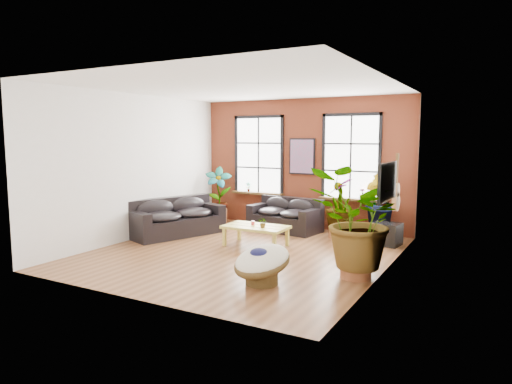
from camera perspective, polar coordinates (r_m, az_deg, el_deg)
room at (r=9.73m, az=-1.29°, el=2.62°), size 6.04×6.54×3.54m
sofa_back at (r=12.13m, az=3.73°, el=-3.00°), size 2.00×1.20×0.87m
sofa_left at (r=11.75m, az=-10.01°, el=-3.26°), size 1.74×2.56×0.93m
coffee_table at (r=10.41m, az=-0.03°, el=-4.53°), size 1.44×0.83×0.55m
papasan_chair at (r=7.76m, az=0.72°, el=-8.79°), size 1.25×1.25×0.72m
poster at (r=12.43m, az=5.77°, el=4.45°), size 0.74×0.06×0.98m
tv_wall_unit at (r=9.10m, az=16.39°, el=0.76°), size 0.13×1.86×1.20m
media_box at (r=10.93m, az=15.97°, el=-5.06°), size 0.69×0.60×0.52m
pot_back_left at (r=13.32m, az=-4.82°, el=-2.95°), size 0.66×0.66×0.40m
pot_back_right at (r=11.79m, az=15.16°, el=-4.53°), size 0.59×0.59×0.37m
pot_right_wall at (r=8.31m, az=12.36°, el=-9.11°), size 0.70×0.70×0.40m
pot_mid at (r=11.47m, az=10.26°, el=-4.77°), size 0.57×0.57×0.35m
floor_plant_back_left at (r=13.24m, az=-4.72°, el=-0.02°), size 0.93×0.82×1.47m
floor_plant_back_right at (r=11.64m, az=15.07°, el=-0.91°), size 1.09×1.12×1.58m
floor_plant_right_wall at (r=8.11m, az=12.34°, el=-3.39°), size 2.11×2.09×1.77m
floor_plant_mid at (r=11.38m, az=10.46°, el=-1.63°), size 0.86×0.86×1.33m
table_plant at (r=10.16m, az=0.90°, el=-3.86°), size 0.23×0.21×0.23m
sill_plant_left at (r=13.19m, az=-0.97°, el=0.63°), size 0.17×0.17×0.27m
sill_plant_right at (r=11.90m, az=13.17°, el=-0.23°), size 0.19×0.19×0.27m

